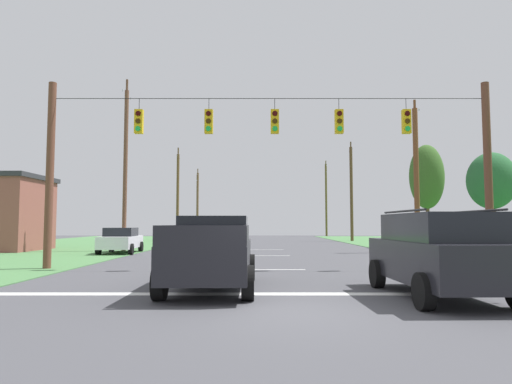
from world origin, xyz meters
The scene contains 17 objects.
ground_plane centered at (0.00, 0.00, 0.00)m, with size 120.00×120.00×0.00m, color #47474C.
stop_bar_stripe centered at (0.00, 2.09, 0.00)m, with size 14.49×0.45×0.01m, color white.
lane_dash_0 centered at (0.00, 8.09, 0.00)m, with size 0.15×2.50×0.01m, color white.
lane_dash_1 centered at (0.00, 15.72, 0.00)m, with size 0.15×2.50×0.01m, color white.
lane_dash_2 centered at (0.00, 21.51, 0.00)m, with size 0.15×2.50×0.01m, color white.
overhead_signal_span centered at (-0.07, 8.28, 4.15)m, with size 17.42×0.31×7.32m.
pickup_truck centered at (-1.80, 3.05, 0.97)m, with size 2.28×5.40×1.95m.
suv_black centered at (3.69, 1.55, 1.06)m, with size 2.29×4.84×2.05m.
distant_car_crossing_white centered at (-8.64, 17.66, 0.79)m, with size 2.23×4.40×1.52m.
utility_pole_mid_right centered at (9.42, 18.84, 4.64)m, with size 0.33×1.59×9.58m.
utility_pole_far_right centered at (9.16, 36.86, 4.97)m, with size 0.31×1.59×10.22m.
utility_pole_near_left centered at (9.49, 55.58, 5.47)m, with size 0.29×1.73×10.91m.
utility_pole_far_left centered at (-9.09, 19.78, 5.45)m, with size 0.27×1.87×11.21m.
utility_pole_distant_right centered at (-8.69, 37.11, 4.66)m, with size 0.28×1.82×9.65m.
utility_pole_distant_left centered at (-9.00, 55.19, 4.77)m, with size 0.33×1.83×9.68m.
tree_roadside_right centered at (13.40, 17.48, 4.27)m, with size 2.80×2.80×6.00m.
tree_roadside_far_right centered at (12.09, 24.18, 5.22)m, with size 2.51×2.51×7.65m.
Camera 1 is at (-0.62, -9.21, 1.73)m, focal length 31.66 mm.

